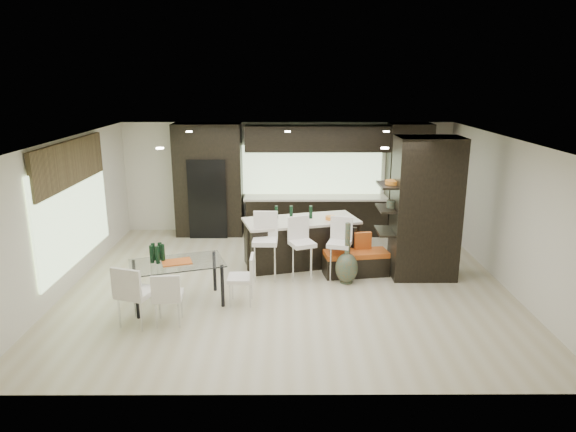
{
  "coord_description": "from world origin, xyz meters",
  "views": [
    {
      "loc": [
        -0.03,
        -8.97,
        3.75
      ],
      "look_at": [
        0.0,
        0.6,
        1.15
      ],
      "focal_mm": 32.0,
      "sensor_mm": 36.0,
      "label": 1
    }
  ],
  "objects_px": {
    "dining_table": "(178,283)",
    "chair_far": "(137,297)",
    "stool_right": "(339,255)",
    "stool_mid": "(302,255)",
    "stool_left": "(265,253)",
    "chair_end": "(241,282)",
    "bench": "(356,263)",
    "kitchen_island": "(301,242)",
    "floor_vase": "(347,253)",
    "chair_near": "(168,299)"
  },
  "relations": [
    {
      "from": "stool_left",
      "to": "bench",
      "type": "relative_size",
      "value": 0.83
    },
    {
      "from": "stool_mid",
      "to": "chair_near",
      "type": "height_order",
      "value": "stool_mid"
    },
    {
      "from": "stool_mid",
      "to": "stool_right",
      "type": "xyz_separation_m",
      "value": [
        0.7,
        0.0,
        -0.0
      ]
    },
    {
      "from": "stool_right",
      "to": "chair_near",
      "type": "relative_size",
      "value": 1.18
    },
    {
      "from": "stool_mid",
      "to": "chair_end",
      "type": "relative_size",
      "value": 1.22
    },
    {
      "from": "stool_mid",
      "to": "stool_left",
      "type": "bearing_deg",
      "value": 159.4
    },
    {
      "from": "stool_mid",
      "to": "chair_far",
      "type": "distance_m",
      "value": 3.23
    },
    {
      "from": "kitchen_island",
      "to": "chair_near",
      "type": "distance_m",
      "value": 3.41
    },
    {
      "from": "chair_far",
      "to": "stool_mid",
      "type": "bearing_deg",
      "value": 54.47
    },
    {
      "from": "kitchen_island",
      "to": "bench",
      "type": "height_order",
      "value": "kitchen_island"
    },
    {
      "from": "stool_left",
      "to": "floor_vase",
      "type": "relative_size",
      "value": 0.89
    },
    {
      "from": "stool_left",
      "to": "floor_vase",
      "type": "bearing_deg",
      "value": -5.01
    },
    {
      "from": "bench",
      "to": "dining_table",
      "type": "bearing_deg",
      "value": -166.05
    },
    {
      "from": "stool_left",
      "to": "dining_table",
      "type": "height_order",
      "value": "stool_left"
    },
    {
      "from": "floor_vase",
      "to": "stool_right",
      "type": "bearing_deg",
      "value": 121.98
    },
    {
      "from": "stool_left",
      "to": "stool_mid",
      "type": "bearing_deg",
      "value": 3.3
    },
    {
      "from": "stool_left",
      "to": "floor_vase",
      "type": "distance_m",
      "value": 1.55
    },
    {
      "from": "stool_mid",
      "to": "dining_table",
      "type": "xyz_separation_m",
      "value": [
        -2.14,
        -1.12,
        -0.11
      ]
    },
    {
      "from": "chair_far",
      "to": "stool_right",
      "type": "bearing_deg",
      "value": 48.34
    },
    {
      "from": "chair_near",
      "to": "chair_end",
      "type": "xyz_separation_m",
      "value": [
        1.06,
        0.73,
        -0.01
      ]
    },
    {
      "from": "chair_far",
      "to": "kitchen_island",
      "type": "bearing_deg",
      "value": 64.51
    },
    {
      "from": "stool_left",
      "to": "chair_far",
      "type": "xyz_separation_m",
      "value": [
        -1.92,
        -1.86,
        -0.06
      ]
    },
    {
      "from": "stool_right",
      "to": "dining_table",
      "type": "xyz_separation_m",
      "value": [
        -2.84,
        -1.12,
        -0.11
      ]
    },
    {
      "from": "chair_near",
      "to": "chair_far",
      "type": "distance_m",
      "value": 0.49
    },
    {
      "from": "floor_vase",
      "to": "kitchen_island",
      "type": "bearing_deg",
      "value": 129.47
    },
    {
      "from": "floor_vase",
      "to": "chair_end",
      "type": "bearing_deg",
      "value": -154.36
    },
    {
      "from": "stool_mid",
      "to": "chair_near",
      "type": "relative_size",
      "value": 1.19
    },
    {
      "from": "bench",
      "to": "floor_vase",
      "type": "bearing_deg",
      "value": -128.02
    },
    {
      "from": "stool_mid",
      "to": "floor_vase",
      "type": "distance_m",
      "value": 0.86
    },
    {
      "from": "kitchen_island",
      "to": "dining_table",
      "type": "relative_size",
      "value": 1.49
    },
    {
      "from": "stool_right",
      "to": "bench",
      "type": "relative_size",
      "value": 0.77
    },
    {
      "from": "stool_left",
      "to": "chair_near",
      "type": "height_order",
      "value": "stool_left"
    },
    {
      "from": "bench",
      "to": "dining_table",
      "type": "xyz_separation_m",
      "value": [
        -3.2,
        -1.31,
        0.13
      ]
    },
    {
      "from": "stool_right",
      "to": "dining_table",
      "type": "distance_m",
      "value": 3.06
    },
    {
      "from": "bench",
      "to": "dining_table",
      "type": "height_order",
      "value": "dining_table"
    },
    {
      "from": "stool_left",
      "to": "chair_near",
      "type": "distance_m",
      "value": 2.33
    },
    {
      "from": "bench",
      "to": "chair_near",
      "type": "relative_size",
      "value": 1.54
    },
    {
      "from": "stool_mid",
      "to": "dining_table",
      "type": "height_order",
      "value": "stool_mid"
    },
    {
      "from": "stool_mid",
      "to": "bench",
      "type": "distance_m",
      "value": 1.1
    },
    {
      "from": "bench",
      "to": "stool_right",
      "type": "bearing_deg",
      "value": -159.79
    },
    {
      "from": "chair_end",
      "to": "stool_mid",
      "type": "bearing_deg",
      "value": -43.35
    },
    {
      "from": "dining_table",
      "to": "stool_right",
      "type": "bearing_deg",
      "value": 3.09
    },
    {
      "from": "dining_table",
      "to": "chair_far",
      "type": "distance_m",
      "value": 0.91
    },
    {
      "from": "stool_mid",
      "to": "chair_end",
      "type": "xyz_separation_m",
      "value": [
        -1.07,
        -1.12,
        -0.09
      ]
    },
    {
      "from": "bench",
      "to": "chair_far",
      "type": "relative_size",
      "value": 1.35
    },
    {
      "from": "stool_right",
      "to": "bench",
      "type": "bearing_deg",
      "value": 45.39
    },
    {
      "from": "kitchen_island",
      "to": "stool_left",
      "type": "relative_size",
      "value": 2.19
    },
    {
      "from": "stool_mid",
      "to": "kitchen_island",
      "type": "bearing_deg",
      "value": 68.02
    },
    {
      "from": "stool_left",
      "to": "chair_near",
      "type": "relative_size",
      "value": 1.29
    },
    {
      "from": "stool_left",
      "to": "chair_end",
      "type": "xyz_separation_m",
      "value": [
        -0.37,
        -1.1,
        -0.13
      ]
    }
  ]
}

